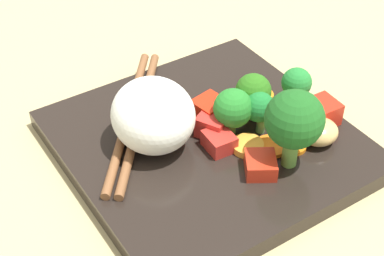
# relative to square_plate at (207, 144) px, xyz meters

# --- Properties ---
(ground_plane) EXTENTS (1.10, 1.10, 0.02)m
(ground_plane) POSITION_rel_square_plate_xyz_m (0.00, 0.00, -0.02)
(ground_plane) COLOR tan
(square_plate) EXTENTS (0.27, 0.27, 0.02)m
(square_plate) POSITION_rel_square_plate_xyz_m (0.00, 0.00, 0.00)
(square_plate) COLOR black
(square_plate) RESTS_ON ground_plane
(rice_mound) EXTENTS (0.09, 0.10, 0.07)m
(rice_mound) POSITION_rel_square_plate_xyz_m (0.05, -0.02, 0.04)
(rice_mound) COLOR white
(rice_mound) RESTS_ON square_plate
(broccoli_floret_0) EXTENTS (0.03, 0.03, 0.05)m
(broccoli_floret_0) POSITION_rel_square_plate_xyz_m (-0.10, 0.01, 0.04)
(broccoli_floret_0) COLOR #82B957
(broccoli_floret_0) RESTS_ON square_plate
(broccoli_floret_1) EXTENTS (0.04, 0.04, 0.05)m
(broccoli_floret_1) POSITION_rel_square_plate_xyz_m (-0.05, -0.00, 0.04)
(broccoli_floret_1) COLOR #78B44F
(broccoli_floret_1) RESTS_ON square_plate
(broccoli_floret_2) EXTENTS (0.03, 0.03, 0.04)m
(broccoli_floret_2) POSITION_rel_square_plate_xyz_m (-0.05, 0.02, 0.04)
(broccoli_floret_2) COLOR #5E9246
(broccoli_floret_2) RESTS_ON square_plate
(broccoli_floret_3) EXTENTS (0.05, 0.05, 0.08)m
(broccoli_floret_3) POSITION_rel_square_plate_xyz_m (-0.04, 0.07, 0.06)
(broccoli_floret_3) COLOR #5E923A
(broccoli_floret_3) RESTS_ON square_plate
(broccoli_floret_4) EXTENTS (0.04, 0.04, 0.05)m
(broccoli_floret_4) POSITION_rel_square_plate_xyz_m (-0.02, 0.01, 0.04)
(broccoli_floret_4) COLOR #76B24E
(broccoli_floret_4) RESTS_ON square_plate
(carrot_slice_0) EXTENTS (0.04, 0.04, 0.01)m
(carrot_slice_0) POSITION_rel_square_plate_xyz_m (-0.02, 0.04, 0.01)
(carrot_slice_0) COLOR #F39E33
(carrot_slice_0) RESTS_ON square_plate
(carrot_slice_1) EXTENTS (0.04, 0.04, 0.01)m
(carrot_slice_1) POSITION_rel_square_plate_xyz_m (-0.05, -0.03, 0.01)
(carrot_slice_1) COLOR orange
(carrot_slice_1) RESTS_ON square_plate
(carrot_slice_2) EXTENTS (0.03, 0.03, 0.01)m
(carrot_slice_2) POSITION_rel_square_plate_xyz_m (-0.07, 0.04, 0.01)
(carrot_slice_2) COLOR orange
(carrot_slice_2) RESTS_ON square_plate
(carrot_slice_3) EXTENTS (0.04, 0.04, 0.00)m
(carrot_slice_3) POSITION_rel_square_plate_xyz_m (-0.04, 0.05, 0.01)
(carrot_slice_3) COLOR orange
(carrot_slice_3) RESTS_ON square_plate
(carrot_slice_4) EXTENTS (0.03, 0.03, 0.00)m
(carrot_slice_4) POSITION_rel_square_plate_xyz_m (-0.06, 0.06, 0.01)
(carrot_slice_4) COLOR orange
(carrot_slice_4) RESTS_ON square_plate
(carrot_slice_5) EXTENTS (0.04, 0.04, 0.01)m
(carrot_slice_5) POSITION_rel_square_plate_xyz_m (-0.08, -0.02, 0.01)
(carrot_slice_5) COLOR orange
(carrot_slice_5) RESTS_ON square_plate
(pepper_chunk_0) EXTENTS (0.03, 0.03, 0.02)m
(pepper_chunk_0) POSITION_rel_square_plate_xyz_m (-0.11, 0.04, 0.02)
(pepper_chunk_0) COLOR red
(pepper_chunk_0) RESTS_ON square_plate
(pepper_chunk_1) EXTENTS (0.03, 0.04, 0.02)m
(pepper_chunk_1) POSITION_rel_square_plate_xyz_m (-0.01, -0.00, 0.02)
(pepper_chunk_1) COLOR red
(pepper_chunk_1) RESTS_ON square_plate
(pepper_chunk_2) EXTENTS (0.03, 0.03, 0.02)m
(pepper_chunk_2) POSITION_rel_square_plate_xyz_m (0.00, 0.02, 0.02)
(pepper_chunk_2) COLOR red
(pepper_chunk_2) RESTS_ON square_plate
(pepper_chunk_3) EXTENTS (0.04, 0.04, 0.02)m
(pepper_chunk_3) POSITION_rel_square_plate_xyz_m (-0.01, 0.07, 0.02)
(pepper_chunk_3) COLOR red
(pepper_chunk_3) RESTS_ON square_plate
(pepper_chunk_4) EXTENTS (0.03, 0.03, 0.02)m
(pepper_chunk_4) POSITION_rel_square_plate_xyz_m (-0.02, -0.02, 0.02)
(pepper_chunk_4) COLOR red
(pepper_chunk_4) RESTS_ON square_plate
(chicken_piece_0) EXTENTS (0.03, 0.03, 0.02)m
(chicken_piece_0) POSITION_rel_square_plate_xyz_m (-0.07, 0.02, 0.02)
(chicken_piece_0) COLOR tan
(chicken_piece_0) RESTS_ON square_plate
(chicken_piece_2) EXTENTS (0.04, 0.04, 0.02)m
(chicken_piece_2) POSITION_rel_square_plate_xyz_m (-0.09, 0.06, 0.02)
(chicken_piece_2) COLOR tan
(chicken_piece_2) RESTS_ON square_plate
(chopstick_pair) EXTENTS (0.15, 0.19, 0.01)m
(chopstick_pair) POSITION_rel_square_plate_xyz_m (0.05, -0.06, 0.01)
(chopstick_pair) COLOR brown
(chopstick_pair) RESTS_ON square_plate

